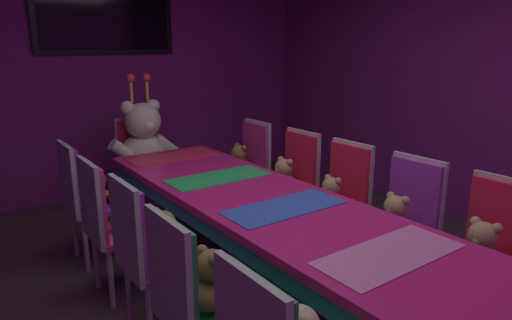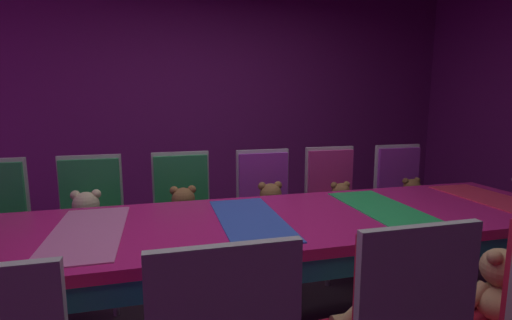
{
  "view_description": "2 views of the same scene",
  "coord_description": "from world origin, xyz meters",
  "px_view_note": "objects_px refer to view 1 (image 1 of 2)",
  "views": [
    {
      "loc": [
        -1.64,
        -1.98,
        1.7
      ],
      "look_at": [
        -0.17,
        0.07,
        1.05
      ],
      "focal_mm": 31.43,
      "sensor_mm": 36.0,
      "label": 1
    },
    {
      "loc": [
        1.79,
        -0.44,
        1.34
      ],
      "look_at": [
        -0.14,
        0.07,
        1.03
      ],
      "focal_mm": 25.96,
      "sensor_mm": 36.0,
      "label": 2
    }
  ],
  "objects_px": {
    "teddy_left_4": "(125,214)",
    "chair_right_3": "(344,192)",
    "teddy_right_4": "(283,178)",
    "teddy_right_5": "(239,163)",
    "chair_left_5": "(80,191)",
    "chair_right_4": "(296,175)",
    "banquet_table": "(285,220)",
    "teddy_left_3": "(164,238)",
    "chair_right_5": "(251,161)",
    "throne_chair": "(139,155)",
    "teddy_right_3": "(330,197)",
    "teddy_right_1": "(480,252)",
    "chair_left_3": "(141,244)",
    "chair_right_2": "(408,214)",
    "chair_left_2": "(186,293)",
    "chair_left_4": "(104,216)",
    "chair_right_1": "(494,246)",
    "king_teddy_bear": "(144,141)",
    "wall_tv": "(105,12)",
    "teddy_left_5": "(99,190)",
    "teddy_left_2": "(213,283)",
    "teddy_right_2": "(394,220)"
  },
  "relations": [
    {
      "from": "teddy_left_4",
      "to": "chair_left_4",
      "type": "bearing_deg",
      "value": -180.0
    },
    {
      "from": "teddy_left_3",
      "to": "chair_right_1",
      "type": "xyz_separation_m",
      "value": [
        1.48,
        -1.19,
        0.0
      ]
    },
    {
      "from": "teddy_left_4",
      "to": "chair_right_3",
      "type": "relative_size",
      "value": 0.3
    },
    {
      "from": "teddy_left_5",
      "to": "chair_right_2",
      "type": "height_order",
      "value": "chair_right_2"
    },
    {
      "from": "teddy_left_5",
      "to": "wall_tv",
      "type": "height_order",
      "value": "wall_tv"
    },
    {
      "from": "teddy_left_3",
      "to": "chair_right_1",
      "type": "distance_m",
      "value": 1.9
    },
    {
      "from": "chair_left_2",
      "to": "chair_left_3",
      "type": "relative_size",
      "value": 1.0
    },
    {
      "from": "chair_right_1",
      "to": "chair_right_3",
      "type": "relative_size",
      "value": 1.0
    },
    {
      "from": "teddy_right_1",
      "to": "chair_right_3",
      "type": "xyz_separation_m",
      "value": [
        0.16,
        1.17,
        0.0
      ]
    },
    {
      "from": "teddy_right_5",
      "to": "teddy_right_1",
      "type": "bearing_deg",
      "value": 90.23
    },
    {
      "from": "chair_left_5",
      "to": "teddy_right_4",
      "type": "height_order",
      "value": "chair_left_5"
    },
    {
      "from": "chair_right_5",
      "to": "throne_chair",
      "type": "distance_m",
      "value": 1.19
    },
    {
      "from": "chair_left_5",
      "to": "chair_right_2",
      "type": "distance_m",
      "value": 2.44
    },
    {
      "from": "chair_left_4",
      "to": "chair_right_2",
      "type": "relative_size",
      "value": 1.0
    },
    {
      "from": "chair_left_4",
      "to": "chair_right_1",
      "type": "distance_m",
      "value": 2.41
    },
    {
      "from": "chair_left_3",
      "to": "chair_right_2",
      "type": "distance_m",
      "value": 1.75
    },
    {
      "from": "chair_right_5",
      "to": "throne_chair",
      "type": "relative_size",
      "value": 1.0
    },
    {
      "from": "banquet_table",
      "to": "teddy_left_4",
      "type": "relative_size",
      "value": 12.38
    },
    {
      "from": "chair_right_1",
      "to": "king_teddy_bear",
      "type": "relative_size",
      "value": 1.01
    },
    {
      "from": "chair_right_4",
      "to": "teddy_right_4",
      "type": "height_order",
      "value": "chair_right_4"
    },
    {
      "from": "chair_left_3",
      "to": "chair_left_4",
      "type": "xyz_separation_m",
      "value": [
        -0.03,
        0.57,
        0.0
      ]
    },
    {
      "from": "chair_right_1",
      "to": "banquet_table",
      "type": "bearing_deg",
      "value": -46.75
    },
    {
      "from": "chair_right_4",
      "to": "teddy_right_4",
      "type": "bearing_deg",
      "value": -0.0
    },
    {
      "from": "teddy_left_2",
      "to": "chair_right_2",
      "type": "bearing_deg",
      "value": 0.45
    },
    {
      "from": "chair_right_2",
      "to": "chair_left_3",
      "type": "bearing_deg",
      "value": -20.12
    },
    {
      "from": "banquet_table",
      "to": "chair_left_2",
      "type": "height_order",
      "value": "chair_left_2"
    },
    {
      "from": "teddy_right_4",
      "to": "wall_tv",
      "type": "bearing_deg",
      "value": -72.92
    },
    {
      "from": "chair_right_4",
      "to": "chair_right_5",
      "type": "distance_m",
      "value": 0.65
    },
    {
      "from": "banquet_table",
      "to": "chair_right_4",
      "type": "xyz_separation_m",
      "value": [
        0.83,
        0.87,
        -0.06
      ]
    },
    {
      "from": "chair_left_3",
      "to": "throne_chair",
      "type": "distance_m",
      "value": 2.22
    },
    {
      "from": "chair_left_3",
      "to": "wall_tv",
      "type": "relative_size",
      "value": 0.65
    },
    {
      "from": "banquet_table",
      "to": "teddy_left_3",
      "type": "relative_size",
      "value": 10.91
    },
    {
      "from": "banquet_table",
      "to": "chair_right_4",
      "type": "height_order",
      "value": "chair_right_4"
    },
    {
      "from": "teddy_right_1",
      "to": "chair_left_2",
      "type": "bearing_deg",
      "value": -20.85
    },
    {
      "from": "teddy_left_3",
      "to": "chair_right_4",
      "type": "bearing_deg",
      "value": 20.34
    },
    {
      "from": "chair_left_3",
      "to": "teddy_right_3",
      "type": "bearing_deg",
      "value": -0.59
    },
    {
      "from": "throne_chair",
      "to": "teddy_right_1",
      "type": "bearing_deg",
      "value": 11.7
    },
    {
      "from": "chair_right_5",
      "to": "teddy_left_2",
      "type": "bearing_deg",
      "value": 50.49
    },
    {
      "from": "teddy_left_2",
      "to": "teddy_left_3",
      "type": "distance_m",
      "value": 0.61
    },
    {
      "from": "teddy_left_5",
      "to": "teddy_right_2",
      "type": "bearing_deg",
      "value": -52.59
    },
    {
      "from": "teddy_right_1",
      "to": "chair_right_4",
      "type": "relative_size",
      "value": 0.34
    },
    {
      "from": "chair_right_4",
      "to": "king_teddy_bear",
      "type": "xyz_separation_m",
      "value": [
        -0.83,
        1.34,
        0.17
      ]
    },
    {
      "from": "chair_left_4",
      "to": "teddy_right_1",
      "type": "height_order",
      "value": "chair_left_4"
    },
    {
      "from": "teddy_left_4",
      "to": "teddy_right_3",
      "type": "relative_size",
      "value": 0.98
    },
    {
      "from": "teddy_right_3",
      "to": "chair_right_5",
      "type": "relative_size",
      "value": 0.31
    },
    {
      "from": "teddy_left_4",
      "to": "king_teddy_bear",
      "type": "relative_size",
      "value": 0.3
    },
    {
      "from": "teddy_right_1",
      "to": "chair_right_5",
      "type": "relative_size",
      "value": 0.34
    },
    {
      "from": "chair_left_2",
      "to": "teddy_right_2",
      "type": "relative_size",
      "value": 3.04
    },
    {
      "from": "teddy_right_4",
      "to": "teddy_right_5",
      "type": "bearing_deg",
      "value": -87.94
    },
    {
      "from": "teddy_left_2",
      "to": "teddy_right_5",
      "type": "distance_m",
      "value": 2.26
    }
  ]
}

